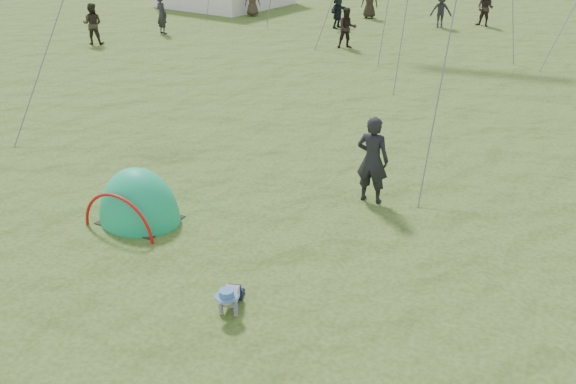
% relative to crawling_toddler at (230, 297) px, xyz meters
% --- Properties ---
extents(ground, '(140.00, 140.00, 0.00)m').
position_rel_crawling_toddler_xyz_m(ground, '(-0.25, 0.15, -0.25)').
color(ground, '#2B4C16').
extents(crawling_toddler, '(0.60, 0.75, 0.51)m').
position_rel_crawling_toddler_xyz_m(crawling_toddler, '(0.00, 0.00, 0.00)').
color(crawling_toddler, black).
rests_on(crawling_toddler, ground).
extents(popup_tent, '(1.90, 1.63, 2.27)m').
position_rel_crawling_toddler_xyz_m(popup_tent, '(-3.09, 2.11, -0.25)').
color(popup_tent, teal).
rests_on(popup_tent, ground).
extents(standing_adult, '(0.73, 0.51, 1.91)m').
position_rel_crawling_toddler_xyz_m(standing_adult, '(1.03, 4.74, 0.70)').
color(standing_adult, black).
rests_on(standing_adult, ground).
extents(crowd_person_1, '(1.03, 0.91, 1.75)m').
position_rel_crawling_toddler_xyz_m(crowd_person_1, '(1.03, 26.41, 0.62)').
color(crowd_person_1, '#2F2421').
rests_on(crowd_person_1, ground).
extents(crowd_person_4, '(0.98, 0.86, 1.70)m').
position_rel_crawling_toddler_xyz_m(crowd_person_4, '(-10.92, 24.79, 0.59)').
color(crowd_person_4, '#403527').
rests_on(crowd_person_4, ground).
extents(crowd_person_5, '(0.83, 1.54, 1.59)m').
position_rel_crawling_toddler_xyz_m(crowd_person_5, '(-5.61, 23.22, 0.54)').
color(crowd_person_5, black).
rests_on(crowd_person_5, ground).
extents(crowd_person_6, '(0.77, 0.66, 1.78)m').
position_rel_crawling_toddler_xyz_m(crowd_person_6, '(-12.86, 18.83, 0.64)').
color(crowd_person_6, '#27252B').
rests_on(crowd_person_6, ground).
extents(crowd_person_7, '(1.03, 0.92, 1.76)m').
position_rel_crawling_toddler_xyz_m(crowd_person_7, '(-14.45, 15.73, 0.63)').
color(crowd_person_7, '#302A22').
rests_on(crowd_person_7, ground).
extents(crowd_person_9, '(1.20, 0.91, 1.65)m').
position_rel_crawling_toddler_xyz_m(crowd_person_9, '(-0.94, 25.26, 0.57)').
color(crowd_person_9, '#23222A').
rests_on(crowd_person_9, ground).
extents(crowd_person_10, '(0.94, 0.68, 1.77)m').
position_rel_crawling_toddler_xyz_m(crowd_person_10, '(-4.89, 26.49, 0.63)').
color(crowd_person_10, black).
rests_on(crowd_person_10, ground).
extents(crowd_person_13, '(1.02, 0.95, 1.69)m').
position_rel_crawling_toddler_xyz_m(crowd_person_13, '(-3.88, 19.08, 0.59)').
color(crowd_person_13, black).
rests_on(crowd_person_13, ground).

